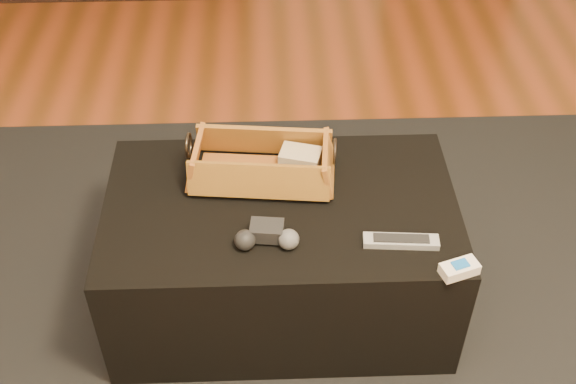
{
  "coord_description": "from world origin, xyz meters",
  "views": [
    {
      "loc": [
        0.19,
        -1.25,
        1.82
      ],
      "look_at": [
        0.24,
        0.21,
        0.49
      ],
      "focal_mm": 45.0,
      "sensor_mm": 36.0,
      "label": 1
    }
  ],
  "objects_px": {
    "silver_remote": "(401,241)",
    "wicker_basket": "(262,165)",
    "ottoman": "(281,254)",
    "tv_remote": "(254,174)",
    "cream_gadget": "(459,269)",
    "game_controller": "(267,236)"
  },
  "relations": [
    {
      "from": "game_controller",
      "to": "silver_remote",
      "type": "xyz_separation_m",
      "value": [
        0.35,
        -0.01,
        -0.02
      ]
    },
    {
      "from": "ottoman",
      "to": "tv_remote",
      "type": "height_order",
      "value": "tv_remote"
    },
    {
      "from": "tv_remote",
      "to": "game_controller",
      "type": "bearing_deg",
      "value": -82.72
    },
    {
      "from": "ottoman",
      "to": "game_controller",
      "type": "xyz_separation_m",
      "value": [
        -0.04,
        -0.16,
        0.24
      ]
    },
    {
      "from": "wicker_basket",
      "to": "game_controller",
      "type": "bearing_deg",
      "value": -87.73
    },
    {
      "from": "wicker_basket",
      "to": "cream_gadget",
      "type": "height_order",
      "value": "wicker_basket"
    },
    {
      "from": "wicker_basket",
      "to": "silver_remote",
      "type": "distance_m",
      "value": 0.46
    },
    {
      "from": "cream_gadget",
      "to": "tv_remote",
      "type": "bearing_deg",
      "value": 144.2
    },
    {
      "from": "silver_remote",
      "to": "cream_gadget",
      "type": "height_order",
      "value": "cream_gadget"
    },
    {
      "from": "wicker_basket",
      "to": "cream_gadget",
      "type": "relative_size",
      "value": 4.08
    },
    {
      "from": "wicker_basket",
      "to": "silver_remote",
      "type": "height_order",
      "value": "wicker_basket"
    },
    {
      "from": "game_controller",
      "to": "cream_gadget",
      "type": "bearing_deg",
      "value": -13.96
    },
    {
      "from": "ottoman",
      "to": "silver_remote",
      "type": "bearing_deg",
      "value": -28.26
    },
    {
      "from": "cream_gadget",
      "to": "ottoman",
      "type": "bearing_deg",
      "value": 148.24
    },
    {
      "from": "ottoman",
      "to": "wicker_basket",
      "type": "xyz_separation_m",
      "value": [
        -0.05,
        0.11,
        0.26
      ]
    },
    {
      "from": "tv_remote",
      "to": "wicker_basket",
      "type": "distance_m",
      "value": 0.03
    },
    {
      "from": "tv_remote",
      "to": "wicker_basket",
      "type": "bearing_deg",
      "value": 30.87
    },
    {
      "from": "silver_remote",
      "to": "wicker_basket",
      "type": "bearing_deg",
      "value": 142.42
    },
    {
      "from": "silver_remote",
      "to": "cream_gadget",
      "type": "bearing_deg",
      "value": -39.11
    },
    {
      "from": "tv_remote",
      "to": "cream_gadget",
      "type": "bearing_deg",
      "value": -35.94
    },
    {
      "from": "wicker_basket",
      "to": "cream_gadget",
      "type": "bearing_deg",
      "value": -37.99
    },
    {
      "from": "ottoman",
      "to": "game_controller",
      "type": "relative_size",
      "value": 5.84
    }
  ]
}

